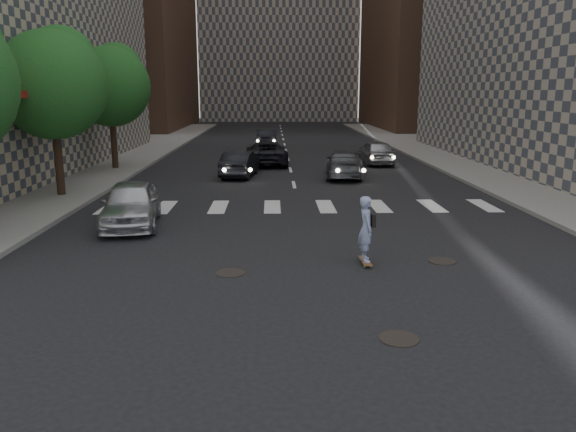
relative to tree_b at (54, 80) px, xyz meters
name	(u,v)px	position (x,y,z in m)	size (l,w,h in m)	color
ground	(319,290)	(9.45, -11.14, -4.65)	(160.00, 160.00, 0.00)	black
sidewalk_left	(30,167)	(-5.05, 8.86, -4.57)	(13.00, 80.00, 0.15)	gray
sidewalk_right	(543,165)	(23.95, 8.86, -4.57)	(13.00, 80.00, 0.15)	gray
tree_b	(54,80)	(0.00, 0.00, 0.00)	(4.20, 4.20, 6.60)	#382619
tree_c	(112,83)	(0.00, 8.00, 0.00)	(4.20, 4.20, 6.60)	#382619
manhole_a	(399,339)	(10.65, -13.64, -4.64)	(0.70, 0.70, 0.02)	black
manhole_b	(230,273)	(7.45, -9.94, -4.64)	(0.70, 0.70, 0.02)	black
manhole_c	(442,261)	(12.75, -9.14, -4.64)	(0.70, 0.70, 0.02)	black
skateboarder	(366,229)	(10.77, -9.29, -3.74)	(0.43, 0.87, 1.72)	brown
silver_sedan	(131,204)	(3.95, -5.00, -3.93)	(1.69, 4.19, 1.43)	silver
traffic_car_a	(240,164)	(6.84, 5.43, -4.00)	(1.37, 3.93, 1.30)	black
traffic_car_b	(345,164)	(12.07, 5.09, -3.98)	(1.86, 4.57, 1.33)	#4E5055
traffic_car_c	(266,153)	(8.12, 10.11, -3.96)	(2.28, 4.95, 1.37)	black
traffic_car_d	(376,152)	(14.55, 10.21, -3.93)	(1.69, 4.19, 1.43)	#A5A7AC
traffic_car_e	(266,138)	(7.99, 20.86, -3.96)	(1.46, 4.19, 1.38)	black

